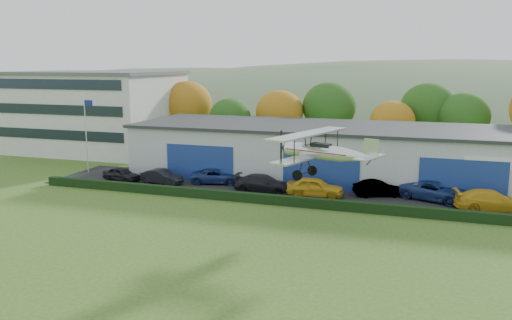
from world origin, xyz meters
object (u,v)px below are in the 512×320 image
(car_0, at_px, (122,174))
(car_2, at_px, (217,176))
(car_1, at_px, (162,177))
(car_5, at_px, (379,188))
(car_4, at_px, (315,187))
(biplane, at_px, (322,151))
(flagpole, at_px, (87,128))
(hangar, at_px, (332,151))
(office_block, at_px, (96,111))
(car_3, at_px, (263,184))
(car_6, at_px, (436,191))
(car_7, at_px, (492,201))

(car_0, distance_m, car_2, 9.47)
(car_1, distance_m, car_5, 20.28)
(car_4, distance_m, biplane, 9.80)
(car_0, bearing_deg, biplane, -100.72)
(flagpole, height_order, car_0, flagpole)
(hangar, xyz_separation_m, flagpole, (-24.88, -5.98, 2.13))
(car_1, bearing_deg, office_block, 59.79)
(car_2, bearing_deg, car_3, -124.36)
(car_0, height_order, car_4, car_4)
(car_0, bearing_deg, car_6, -75.78)
(car_6, distance_m, biplane, 13.70)
(hangar, relative_size, car_1, 9.64)
(car_4, xyz_separation_m, biplane, (2.14, -8.35, 4.67))
(car_7, bearing_deg, car_1, 79.45)
(office_block, bearing_deg, car_6, -17.43)
(car_4, bearing_deg, hangar, -3.09)
(car_2, bearing_deg, biplane, -145.01)
(office_block, height_order, biplane, office_block)
(car_4, relative_size, car_6, 0.84)
(flagpole, bearing_deg, biplane, -21.63)
(flagpole, bearing_deg, car_3, -6.53)
(car_3, bearing_deg, flagpole, 82.77)
(hangar, height_order, car_2, hangar)
(hangar, distance_m, biplane, 17.08)
(flagpole, bearing_deg, car_6, -0.78)
(car_5, bearing_deg, car_6, -110.95)
(biplane, bearing_deg, car_3, 147.83)
(flagpole, xyz_separation_m, car_1, (9.91, -2.32, -4.04))
(flagpole, relative_size, car_0, 2.01)
(car_3, bearing_deg, car_4, -91.46)
(car_5, distance_m, biplane, 11.67)
(office_block, relative_size, car_4, 4.21)
(office_block, xyz_separation_m, car_6, (42.93, -13.48, -4.35))
(car_2, bearing_deg, car_6, -104.97)
(hangar, distance_m, car_7, 16.46)
(car_0, height_order, car_1, car_1)
(car_6, bearing_deg, car_3, 118.42)
(car_4, xyz_separation_m, car_5, (5.23, 1.83, -0.13))
(car_0, relative_size, car_5, 0.93)
(car_3, bearing_deg, office_block, 60.87)
(car_3, relative_size, biplane, 0.62)
(flagpole, bearing_deg, car_2, -1.61)
(office_block, height_order, car_0, office_block)
(office_block, distance_m, car_3, 32.45)
(car_7, bearing_deg, car_4, 79.58)
(hangar, xyz_separation_m, car_7, (14.08, -8.34, -1.79))
(car_0, bearing_deg, office_block, 51.89)
(flagpole, relative_size, car_3, 1.49)
(office_block, bearing_deg, car_7, -18.07)
(flagpole, bearing_deg, car_7, -3.47)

